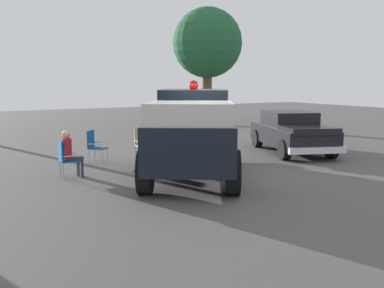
{
  "coord_description": "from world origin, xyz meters",
  "views": [
    {
      "loc": [
        6.75,
        10.51,
        2.62
      ],
      "look_at": [
        0.75,
        0.18,
        0.92
      ],
      "focal_mm": 42.7,
      "sensor_mm": 36.0,
      "label": 1
    }
  ],
  "objects_px": {
    "classic_hot_rod": "(292,132)",
    "lawn_chair_spare": "(94,144)",
    "oak_tree_right": "(207,43)",
    "vintage_fire_truck": "(192,133)",
    "lawn_chair_by_car": "(143,141)",
    "lawn_chair_near_truck": "(65,156)",
    "spectator_seated": "(70,152)"
  },
  "relations": [
    {
      "from": "classic_hot_rod",
      "to": "lawn_chair_spare",
      "type": "bearing_deg",
      "value": -13.85
    },
    {
      "from": "lawn_chair_spare",
      "to": "oak_tree_right",
      "type": "height_order",
      "value": "oak_tree_right"
    },
    {
      "from": "lawn_chair_spare",
      "to": "vintage_fire_truck",
      "type": "bearing_deg",
      "value": 115.46
    },
    {
      "from": "vintage_fire_truck",
      "to": "classic_hot_rod",
      "type": "xyz_separation_m",
      "value": [
        -5.16,
        -1.73,
        -0.45
      ]
    },
    {
      "from": "lawn_chair_by_car",
      "to": "lawn_chair_spare",
      "type": "relative_size",
      "value": 1.0
    },
    {
      "from": "lawn_chair_by_car",
      "to": "oak_tree_right",
      "type": "relative_size",
      "value": 0.15
    },
    {
      "from": "vintage_fire_truck",
      "to": "lawn_chair_spare",
      "type": "distance_m",
      "value": 3.81
    },
    {
      "from": "classic_hot_rod",
      "to": "vintage_fire_truck",
      "type": "bearing_deg",
      "value": 18.53
    },
    {
      "from": "classic_hot_rod",
      "to": "lawn_chair_spare",
      "type": "distance_m",
      "value": 6.98
    },
    {
      "from": "lawn_chair_near_truck",
      "to": "lawn_chair_spare",
      "type": "height_order",
      "value": "same"
    },
    {
      "from": "lawn_chair_spare",
      "to": "oak_tree_right",
      "type": "xyz_separation_m",
      "value": [
        -9.87,
        -9.06,
        4.1
      ]
    },
    {
      "from": "lawn_chair_near_truck",
      "to": "lawn_chair_by_car",
      "type": "bearing_deg",
      "value": -150.54
    },
    {
      "from": "classic_hot_rod",
      "to": "lawn_chair_near_truck",
      "type": "relative_size",
      "value": 4.64
    },
    {
      "from": "spectator_seated",
      "to": "oak_tree_right",
      "type": "bearing_deg",
      "value": -135.53
    },
    {
      "from": "classic_hot_rod",
      "to": "spectator_seated",
      "type": "distance_m",
      "value": 8.07
    },
    {
      "from": "classic_hot_rod",
      "to": "oak_tree_right",
      "type": "distance_m",
      "value": 11.84
    },
    {
      "from": "lawn_chair_near_truck",
      "to": "spectator_seated",
      "type": "xyz_separation_m",
      "value": [
        -0.13,
        0.01,
        0.11
      ]
    },
    {
      "from": "lawn_chair_near_truck",
      "to": "lawn_chair_by_car",
      "type": "xyz_separation_m",
      "value": [
        -2.99,
        -1.69,
        0.0
      ]
    },
    {
      "from": "vintage_fire_truck",
      "to": "classic_hot_rod",
      "type": "relative_size",
      "value": 1.31
    },
    {
      "from": "vintage_fire_truck",
      "to": "spectator_seated",
      "type": "relative_size",
      "value": 4.8
    },
    {
      "from": "vintage_fire_truck",
      "to": "lawn_chair_near_truck",
      "type": "height_order",
      "value": "vintage_fire_truck"
    },
    {
      "from": "vintage_fire_truck",
      "to": "lawn_chair_near_truck",
      "type": "xyz_separation_m",
      "value": [
        3.04,
        -1.52,
        -0.61
      ]
    },
    {
      "from": "lawn_chair_spare",
      "to": "oak_tree_right",
      "type": "distance_m",
      "value": 14.01
    },
    {
      "from": "lawn_chair_near_truck",
      "to": "lawn_chair_spare",
      "type": "xyz_separation_m",
      "value": [
        -1.42,
        -1.88,
        0.0
      ]
    },
    {
      "from": "lawn_chair_spare",
      "to": "lawn_chair_near_truck",
      "type": "bearing_deg",
      "value": 53.05
    },
    {
      "from": "lawn_chair_near_truck",
      "to": "oak_tree_right",
      "type": "relative_size",
      "value": 0.15
    },
    {
      "from": "classic_hot_rod",
      "to": "lawn_chair_near_truck",
      "type": "height_order",
      "value": "classic_hot_rod"
    },
    {
      "from": "spectator_seated",
      "to": "oak_tree_right",
      "type": "xyz_separation_m",
      "value": [
        -11.16,
        -10.95,
        3.99
      ]
    },
    {
      "from": "lawn_chair_spare",
      "to": "lawn_chair_by_car",
      "type": "bearing_deg",
      "value": 173.05
    },
    {
      "from": "oak_tree_right",
      "to": "vintage_fire_truck",
      "type": "bearing_deg",
      "value": 56.48
    },
    {
      "from": "classic_hot_rod",
      "to": "oak_tree_right",
      "type": "height_order",
      "value": "oak_tree_right"
    },
    {
      "from": "vintage_fire_truck",
      "to": "spectator_seated",
      "type": "distance_m",
      "value": 3.31
    }
  ]
}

